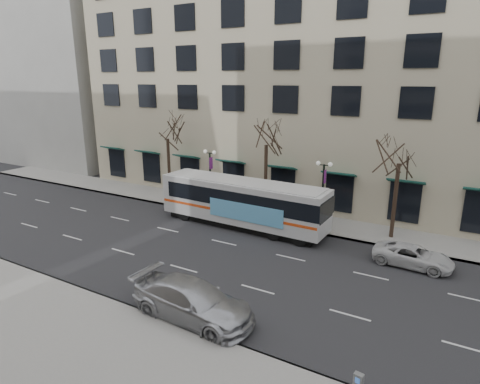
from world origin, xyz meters
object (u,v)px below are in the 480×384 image
Objects in this scene: lamp_post_right at (323,192)px; silver_car at (193,301)px; city_bus at (243,202)px; white_pickup at (413,256)px; tree_far_left at (167,128)px; pay_station at (358,384)px; tree_far_mid at (266,133)px; lamp_post_left at (210,176)px; tree_far_right at (400,150)px.

lamp_post_right is 14.62m from silver_car.
city_bus is at bearing 20.87° from silver_car.
city_bus is 12.39m from white_pickup.
tree_far_left is 5.77× the size of pay_station.
city_bus is at bearing -97.43° from tree_far_mid.
tree_far_left reaches higher than lamp_post_left.
lamp_post_right is 7.97m from white_pickup.
tree_far_right is at bearing 0.00° from tree_far_left.
pay_station is (21.72, -16.90, -5.50)m from tree_far_left.
tree_far_right is at bearing -0.00° from tree_far_mid.
tree_far_right is at bearing -20.58° from silver_car.
tree_far_mid reaches higher than white_pickup.
silver_car is at bearing -47.93° from tree_far_left.
lamp_post_left is at bearing 82.25° from white_pickup.
white_pickup is (12.29, -0.88, -1.34)m from city_bus.
tree_far_mid is (10.00, 0.00, 0.21)m from tree_far_left.
tree_far_left is 1.03× the size of tree_far_right.
white_pickup is at bearing -2.29° from city_bus.
lamp_post_left is (-14.99, -0.60, -3.48)m from tree_far_right.
lamp_post_left is 16.86m from silver_car.
tree_far_left is 1.81× the size of white_pickup.
lamp_post_left is 1.13× the size of white_pickup.
tree_far_mid is 1.06× the size of tree_far_right.
tree_far_mid is 21.35m from pay_station.
tree_far_mid is 1.64× the size of lamp_post_left.
lamp_post_left reaches higher than silver_car.
silver_car is (3.54, -15.00, -6.00)m from tree_far_mid.
city_bus is (-0.39, -3.01, -4.92)m from tree_far_mid.
city_bus is at bearing 139.38° from pay_station.
white_pickup is at bearing -64.00° from tree_far_right.
lamp_post_left reaches higher than pay_station.
pay_station is (-0.17, -13.02, 0.56)m from white_pickup.
tree_far_left is 11.12m from city_bus.
tree_far_left is 0.98× the size of tree_far_mid.
tree_far_left reaches higher than silver_car.
tree_far_left is 6.29m from lamp_post_left.
tree_far_right reaches higher than lamp_post_right.
lamp_post_right reaches higher than white_pickup.
pay_station is (11.72, -16.90, -5.71)m from tree_far_mid.
lamp_post_left is at bearing 180.00° from lamp_post_right.
lamp_post_right is 0.39× the size of city_bus.
lamp_post_left is 23.41m from pay_station.
silver_car is at bearing -95.83° from lamp_post_right.
silver_car is at bearing -113.30° from tree_far_right.
lamp_post_right reaches higher than city_bus.
pay_station is at bearing -67.62° from lamp_post_right.
tree_far_mid is at bearing 173.17° from lamp_post_right.
tree_far_right is 5.58× the size of pay_station.
lamp_post_right is (10.00, 0.00, 0.00)m from lamp_post_left.
tree_far_right is 1.55× the size of lamp_post_right.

